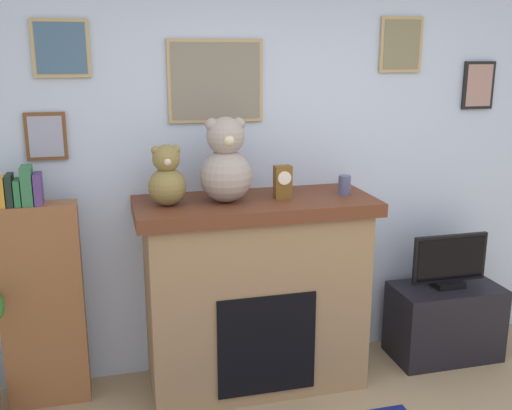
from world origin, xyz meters
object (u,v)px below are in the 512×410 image
object	(u,v)px
fireplace	(255,292)
tv_stand	(444,321)
television	(450,262)
teddy_bear_grey	(167,178)
mantel_clock	(283,182)
teddy_bear_tan	(226,164)
candle_jar	(344,185)
bookshelf	(42,300)

from	to	relation	value
fireplace	tv_stand	world-z (taller)	fireplace
television	teddy_bear_grey	xyz separation A→B (m)	(-1.87, -0.00, 0.68)
mantel_clock	teddy_bear_tan	size ratio (longest dim) A/B	0.40
mantel_clock	fireplace	bearing A→B (deg)	173.60
teddy_bear_grey	teddy_bear_tan	bearing A→B (deg)	-0.03
tv_stand	candle_jar	xyz separation A→B (m)	(-0.78, -0.00, 1.01)
bookshelf	teddy_bear_tan	xyz separation A→B (m)	(1.08, -0.10, 0.77)
bookshelf	television	bearing A→B (deg)	-2.23
tv_stand	candle_jar	world-z (taller)	candle_jar
fireplace	television	world-z (taller)	fireplace
tv_stand	teddy_bear_tan	size ratio (longest dim) A/B	1.47
tv_stand	teddy_bear_grey	bearing A→B (deg)	-179.87
tv_stand	teddy_bear_grey	xyz separation A→B (m)	(-1.87, -0.00, 1.11)
bookshelf	candle_jar	size ratio (longest dim) A/B	12.24
tv_stand	television	bearing A→B (deg)	-90.00
candle_jar	teddy_bear_grey	bearing A→B (deg)	-179.98
bookshelf	television	size ratio (longest dim) A/B	2.74
bookshelf	tv_stand	bearing A→B (deg)	-2.20
candle_jar	teddy_bear_tan	xyz separation A→B (m)	(-0.74, -0.00, 0.16)
teddy_bear_tan	mantel_clock	bearing A→B (deg)	-0.07
tv_stand	teddy_bear_grey	size ratio (longest dim) A/B	2.08
tv_stand	candle_jar	size ratio (longest dim) A/B	6.14
bookshelf	candle_jar	distance (m)	1.93
mantel_clock	teddy_bear_grey	world-z (taller)	teddy_bear_grey
candle_jar	mantel_clock	bearing A→B (deg)	-179.85
fireplace	bookshelf	distance (m)	1.27
mantel_clock	teddy_bear_tan	xyz separation A→B (m)	(-0.35, 0.00, 0.12)
fireplace	mantel_clock	size ratio (longest dim) A/B	7.28
bookshelf	teddy_bear_tan	size ratio (longest dim) A/B	2.93
tv_stand	mantel_clock	distance (m)	1.58
fireplace	mantel_clock	world-z (taller)	mantel_clock
television	mantel_clock	size ratio (longest dim) A/B	2.69
teddy_bear_tan	tv_stand	bearing A→B (deg)	0.16
television	candle_jar	distance (m)	0.97
teddy_bear_grey	bookshelf	bearing A→B (deg)	172.01
television	fireplace	bearing A→B (deg)	179.34
fireplace	teddy_bear_grey	world-z (taller)	teddy_bear_grey
television	candle_jar	xyz separation A→B (m)	(-0.78, -0.00, 0.58)
fireplace	bookshelf	bearing A→B (deg)	176.10
fireplace	television	xyz separation A→B (m)	(1.35, -0.02, 0.08)
fireplace	bookshelf	size ratio (longest dim) A/B	0.99
mantel_clock	teddy_bear_grey	bearing A→B (deg)	179.95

